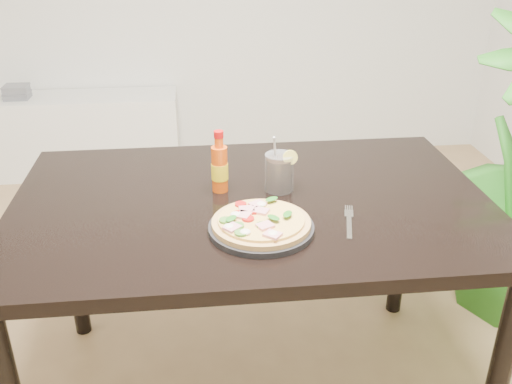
{
  "coord_description": "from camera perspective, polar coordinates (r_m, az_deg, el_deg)",
  "views": [
    {
      "loc": [
        0.02,
        -1.44,
        1.5
      ],
      "look_at": [
        0.17,
        -0.07,
        0.83
      ],
      "focal_mm": 40.0,
      "sensor_mm": 36.0,
      "label": 1
    }
  ],
  "objects": [
    {
      "name": "hot_sauce_bottle",
      "position": [
        1.7,
        -3.66,
        2.46
      ],
      "size": [
        0.06,
        0.06,
        0.19
      ],
      "rotation": [
        0.0,
        0.0,
        -0.2
      ],
      "color": "#DC4D0C",
      "rests_on": "dining_table"
    },
    {
      "name": "pizza",
      "position": [
        1.49,
        0.4,
        -2.99
      ],
      "size": [
        0.26,
        0.26,
        0.03
      ],
      "color": "tan",
      "rests_on": "plate"
    },
    {
      "name": "cd_stack",
      "position": [
        3.78,
        -22.81,
        9.21
      ],
      "size": [
        0.14,
        0.12,
        0.08
      ],
      "color": "slate",
      "rests_on": "media_console"
    },
    {
      "name": "media_console",
      "position": [
        3.82,
        -18.39,
        5.45
      ],
      "size": [
        1.4,
        0.34,
        0.5
      ],
      "primitive_type": "cube",
      "color": "white",
      "rests_on": "ground"
    },
    {
      "name": "dining_table",
      "position": [
        1.72,
        -0.44,
        -3.16
      ],
      "size": [
        1.4,
        0.9,
        0.75
      ],
      "color": "black",
      "rests_on": "ground"
    },
    {
      "name": "plate",
      "position": [
        1.51,
        0.52,
        -3.64
      ],
      "size": [
        0.28,
        0.28,
        0.02
      ],
      "primitive_type": "cylinder",
      "color": "black",
      "rests_on": "dining_table"
    },
    {
      "name": "fork",
      "position": [
        1.57,
        9.29,
        -2.84
      ],
      "size": [
        0.06,
        0.19,
        0.0
      ],
      "rotation": [
        0.0,
        0.0,
        -0.24
      ],
      "color": "silver",
      "rests_on": "dining_table"
    },
    {
      "name": "cola_cup",
      "position": [
        1.71,
        2.35,
        1.91
      ],
      "size": [
        0.09,
        0.09,
        0.18
      ],
      "rotation": [
        0.0,
        0.0,
        -0.01
      ],
      "color": "black",
      "rests_on": "dining_table"
    }
  ]
}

